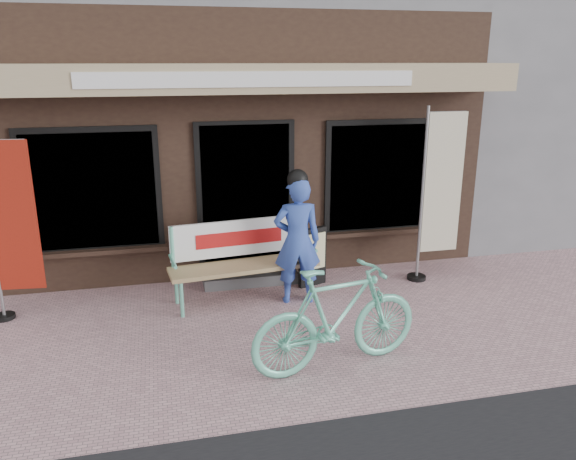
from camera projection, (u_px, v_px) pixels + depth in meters
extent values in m
plane|color=#CB9BA1|center=(276.00, 341.00, 6.19)|extent=(70.00, 70.00, 0.00)
cube|color=black|center=(220.00, 126.00, 10.32)|extent=(7.00, 6.00, 3.60)
cube|color=tan|center=(247.00, 78.00, 6.92)|extent=(7.00, 0.80, 0.35)
cube|color=white|center=(253.00, 79.00, 6.54)|extent=(4.00, 0.02, 0.18)
cube|color=black|center=(246.00, 202.00, 7.71)|extent=(1.20, 0.06, 2.10)
cube|color=black|center=(246.00, 202.00, 7.70)|extent=(1.35, 0.04, 2.20)
cube|color=black|center=(92.00, 191.00, 7.21)|extent=(1.60, 0.06, 1.50)
cube|color=black|center=(383.00, 177.00, 8.07)|extent=(1.60, 0.06, 1.50)
cube|color=black|center=(92.00, 191.00, 7.20)|extent=(1.75, 0.04, 1.65)
cube|color=black|center=(383.00, 177.00, 8.06)|extent=(1.75, 0.04, 1.65)
cube|color=black|center=(98.00, 251.00, 7.39)|extent=(1.80, 0.18, 0.06)
cube|color=black|center=(382.00, 231.00, 8.25)|extent=(1.80, 0.18, 0.06)
cube|color=#59595B|center=(250.00, 277.00, 7.80)|extent=(1.30, 0.45, 0.15)
cylinder|color=#69CDAC|center=(182.00, 300.00, 6.70)|extent=(0.05, 0.05, 0.44)
cylinder|color=#69CDAC|center=(176.00, 287.00, 7.07)|extent=(0.05, 0.05, 0.44)
cylinder|color=#69CDAC|center=(312.00, 282.00, 7.23)|extent=(0.05, 0.05, 0.44)
cylinder|color=#69CDAC|center=(300.00, 271.00, 7.61)|extent=(0.05, 0.05, 0.44)
cube|color=tan|center=(244.00, 266.00, 7.08)|extent=(1.92, 0.68, 0.05)
cylinder|color=#69CDAC|center=(172.00, 249.00, 6.92)|extent=(0.05, 0.05, 0.57)
cylinder|color=#69CDAC|center=(302.00, 235.00, 7.46)|extent=(0.05, 0.05, 0.57)
cube|color=white|center=(239.00, 238.00, 7.20)|extent=(1.77, 0.24, 0.47)
cube|color=#B21414|center=(240.00, 238.00, 7.17)|extent=(1.12, 0.14, 0.19)
cylinder|color=#69CDAC|center=(173.00, 261.00, 6.74)|extent=(0.09, 0.46, 0.04)
cylinder|color=#69CDAC|center=(310.00, 246.00, 7.31)|extent=(0.09, 0.46, 0.04)
imported|color=#3350B0|center=(297.00, 241.00, 6.98)|extent=(0.63, 0.45, 1.61)
sphere|color=black|center=(297.00, 180.00, 6.75)|extent=(0.29, 0.29, 0.26)
imported|color=#69CDAC|center=(337.00, 318.00, 5.51)|extent=(1.86, 0.82, 1.08)
cylinder|color=gray|center=(0.00, 140.00, 6.13)|extent=(0.50, 0.08, 0.02)
cube|color=maroon|center=(14.00, 217.00, 6.38)|extent=(0.50, 0.08, 1.76)
cylinder|color=black|center=(5.00, 317.00, 6.71)|extent=(0.26, 0.26, 0.05)
cylinder|color=gray|center=(422.00, 196.00, 7.57)|extent=(0.04, 0.04, 2.40)
cylinder|color=gray|center=(447.00, 112.00, 7.30)|extent=(0.55, 0.03, 0.03)
cube|color=beige|center=(443.00, 183.00, 7.59)|extent=(0.55, 0.03, 1.91)
cylinder|color=black|center=(416.00, 277.00, 7.91)|extent=(0.26, 0.26, 0.05)
cube|color=black|center=(312.00, 257.00, 7.60)|extent=(0.41, 0.20, 0.82)
cube|color=beige|center=(314.00, 252.00, 7.54)|extent=(0.33, 0.13, 0.50)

